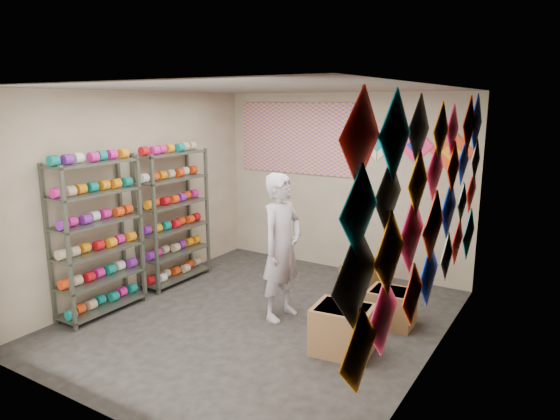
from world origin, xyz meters
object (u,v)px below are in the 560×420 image
Objects in this scene: shopkeeper at (282,247)px; carton_a at (343,330)px; shelf_rack_back at (173,217)px; shelf_rack_front at (98,238)px; carton_b at (391,307)px; carton_c at (364,280)px.

shopkeeper is 1.26m from carton_a.
shelf_rack_front is at bearing -90.00° from shelf_rack_back.
shelf_rack_back is at bearing 160.98° from carton_a.
carton_b is at bearing 25.80° from shelf_rack_front.
shopkeeper reaches higher than carton_c.
shelf_rack_back is at bearing 90.00° from shelf_rack_front.
carton_b is 1.01× the size of carton_c.
shelf_rack_front is 1.00× the size of shelf_rack_back.
carton_a is (2.96, -0.67, -0.70)m from shelf_rack_back.
shelf_rack_front is 1.08× the size of shopkeeper.
shopkeeper is at bearing 150.78° from carton_a.
shelf_rack_front is 3.45m from carton_c.
carton_c is (0.60, 1.13, -0.66)m from shopkeeper.
carton_c is at bearing 97.96° from carton_a.
shelf_rack_front is 3.71× the size of carton_c.
carton_a reaches higher than carton_c.
carton_a is at bearing 12.07° from shelf_rack_front.
shelf_rack_back is (0.00, 1.30, 0.00)m from shelf_rack_front.
carton_c reaches higher than carton_b.
shopkeeper reaches higher than carton_a.
carton_c is (-0.60, 0.66, 0.01)m from carton_b.
shelf_rack_back reaches higher than carton_a.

